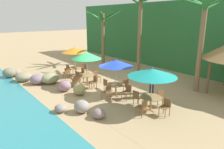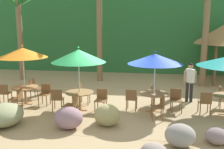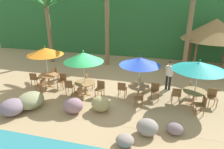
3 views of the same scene
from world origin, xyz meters
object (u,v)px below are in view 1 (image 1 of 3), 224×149
object	(u,v)px
umbrella_teal	(152,73)
chair_teal_inland	(162,97)
dining_table_green	(87,77)
chair_green_inland	(96,76)
chair_orange_seaward	(82,72)
umbrella_orange	(75,50)
palm_tree_third	(202,32)
waiter_in_white	(152,81)
chair_green_left	(79,76)
chair_blue_inland	(127,85)
chair_orange_left	(69,69)
chair_orange_inland	(85,69)
dining_table_teal	(151,99)
palm_tree_second	(140,20)
chair_teal_right	(143,107)
umbrella_blue	(116,63)
umbrella_green	(86,55)
chair_green_seaward	(94,81)
chair_teal_seaward	(166,106)
chair_orange_right	(67,72)
chair_blue_left	(107,84)
chair_blue_seaward	(127,91)
palm_tree_nearest	(103,27)
chair_green_right	(76,80)
dining_table_orange	(76,69)
chair_blue_right	(107,92)

from	to	relation	value
umbrella_teal	chair_teal_inland	world-z (taller)	umbrella_teal
dining_table_green	chair_green_inland	xyz separation A→B (m)	(-0.11, 0.85, -0.10)
chair_green_inland	chair_orange_seaward	bearing A→B (deg)	-167.43
umbrella_orange	palm_tree_third	distance (m)	9.22
chair_orange_seaward	waiter_in_white	bearing A→B (deg)	12.05
chair_green_left	chair_blue_inland	world-z (taller)	same
chair_orange_left	umbrella_teal	xyz separation A→B (m)	(8.87, 0.04, 1.51)
chair_orange_seaward	chair_orange_inland	size ratio (longest dim) A/B	1.00
dining_table_teal	palm_tree_second	distance (m)	8.61
chair_teal_inland	chair_orange_left	bearing A→B (deg)	-174.22
chair_orange_inland	chair_teal_right	xyz separation A→B (m)	(8.24, -1.81, 0.00)
umbrella_orange	chair_green_inland	world-z (taller)	umbrella_orange
chair_orange_left	chair_green_inland	bearing A→B (deg)	9.84
umbrella_blue	dining_table_teal	xyz separation A→B (m)	(2.71, 0.08, -1.43)
palm_tree_second	umbrella_blue	bearing A→B (deg)	-59.02
umbrella_green	chair_teal_inland	distance (m)	5.93
chair_green_inland	chair_green_seaward	bearing A→B (deg)	-41.04
chair_orange_inland	chair_orange_left	bearing A→B (deg)	-129.44
umbrella_teal	palm_tree_third	bearing A→B (deg)	91.26
chair_orange_inland	dining_table_green	xyz separation A→B (m)	(2.47, -1.32, 0.10)
dining_table_teal	chair_teal_seaward	bearing A→B (deg)	8.00
umbrella_orange	umbrella_green	world-z (taller)	umbrella_green
chair_orange_right	umbrella_green	world-z (taller)	umbrella_green
chair_orange_inland	chair_orange_left	size ratio (longest dim) A/B	1.00
chair_blue_left	chair_orange_inland	bearing A→B (deg)	166.19
chair_blue_seaward	palm_tree_third	distance (m)	5.80
chair_blue_inland	chair_orange_left	bearing A→B (deg)	-172.42
palm_tree_nearest	palm_tree_second	bearing A→B (deg)	4.47
chair_blue_left	chair_teal_seaward	distance (m)	4.42
umbrella_orange	umbrella_blue	bearing A→B (deg)	-2.16
chair_orange_inland	chair_orange_left	distance (m)	1.33
chair_green_left	waiter_in_white	distance (m)	5.57
chair_orange_inland	umbrella_green	world-z (taller)	umbrella_green
chair_green_right	chair_teal_right	xyz separation A→B (m)	(5.80, 0.36, 0.00)
chair_green_seaward	umbrella_blue	bearing A→B (deg)	7.26
umbrella_orange	chair_orange_left	size ratio (longest dim) A/B	2.85
umbrella_orange	palm_tree_nearest	xyz separation A→B (m)	(-2.44, 4.59, 1.56)
chair_orange_left	palm_tree_nearest	distance (m)	5.96
chair_blue_inland	chair_orange_seaward	bearing A→B (deg)	-172.34
chair_blue_inland	chair_teal_seaward	bearing A→B (deg)	-10.60
chair_orange_seaward	chair_teal_right	size ratio (longest dim) A/B	1.00
dining_table_orange	chair_green_left	bearing A→B (deg)	-21.76
chair_green_inland	palm_tree_third	distance (m)	7.61
umbrella_green	umbrella_blue	size ratio (longest dim) A/B	1.06
chair_green_inland	palm_tree_nearest	xyz separation A→B (m)	(-4.80, 4.20, 3.21)
chair_orange_inland	chair_blue_right	xyz separation A→B (m)	(5.51, -1.89, 0.00)
chair_blue_seaward	palm_tree_second	distance (m)	7.46
umbrella_green	chair_green_right	size ratio (longest dim) A/B	2.86
chair_green_inland	chair_green_left	distance (m)	1.27
dining_table_green	chair_blue_seaward	xyz separation A→B (m)	(3.68, 0.43, -0.10)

